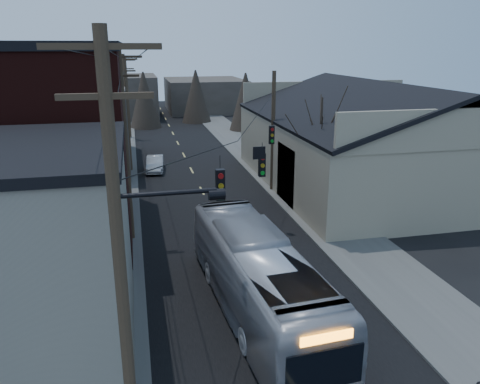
# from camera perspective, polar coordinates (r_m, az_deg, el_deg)

# --- Properties ---
(road_surface) EXTENTS (9.00, 110.00, 0.02)m
(road_surface) POSITION_cam_1_polar(r_m,az_deg,el_deg) (37.95, -5.54, 1.89)
(road_surface) COLOR black
(road_surface) RESTS_ON ground
(sidewalk_left) EXTENTS (4.00, 110.00, 0.12)m
(sidewalk_left) POSITION_cam_1_polar(r_m,az_deg,el_deg) (37.72, -15.38, 1.32)
(sidewalk_left) COLOR #474744
(sidewalk_left) RESTS_ON ground
(sidewalk_right) EXTENTS (4.00, 110.00, 0.12)m
(sidewalk_right) POSITION_cam_1_polar(r_m,az_deg,el_deg) (39.24, 3.91, 2.53)
(sidewalk_right) COLOR #474744
(sidewalk_right) RESTS_ON ground
(building_clapboard) EXTENTS (8.00, 8.00, 7.00)m
(building_clapboard) POSITION_cam_1_polar(r_m,az_deg,el_deg) (17.26, -27.00, -7.13)
(building_clapboard) COLOR slate
(building_clapboard) RESTS_ON ground
(building_brick) EXTENTS (10.00, 12.00, 10.00)m
(building_brick) POSITION_cam_1_polar(r_m,az_deg,el_deg) (27.35, -24.26, 5.10)
(building_brick) COLOR black
(building_brick) RESTS_ON ground
(building_left_far) EXTENTS (9.00, 14.00, 7.00)m
(building_left_far) POSITION_cam_1_polar(r_m,az_deg,el_deg) (43.11, -19.49, 7.60)
(building_left_far) COLOR #37322C
(building_left_far) RESTS_ON ground
(warehouse) EXTENTS (16.16, 20.60, 7.73)m
(warehouse) POSITION_cam_1_polar(r_m,az_deg,el_deg) (36.63, 16.11, 5.04)
(warehouse) COLOR gray
(warehouse) RESTS_ON ground
(building_far_left) EXTENTS (10.00, 12.00, 6.00)m
(building_far_left) POSITION_cam_1_polar(r_m,az_deg,el_deg) (71.67, -14.23, 11.20)
(building_far_left) COLOR #37322C
(building_far_left) RESTS_ON ground
(building_far_right) EXTENTS (12.00, 14.00, 5.00)m
(building_far_right) POSITION_cam_1_polar(r_m,az_deg,el_deg) (77.54, -4.32, 11.73)
(building_far_right) COLOR #37322C
(building_far_right) RESTS_ON ground
(bare_tree) EXTENTS (0.40, 0.40, 7.20)m
(bare_tree) POSITION_cam_1_polar(r_m,az_deg,el_deg) (29.25, 9.66, 4.30)
(bare_tree) COLOR black
(bare_tree) RESTS_ON ground
(utility_lines) EXTENTS (11.24, 45.28, 10.50)m
(utility_lines) POSITION_cam_1_polar(r_m,az_deg,el_deg) (30.91, -10.15, 7.53)
(utility_lines) COLOR #382B1E
(utility_lines) RESTS_ON ground
(bus) EXTENTS (3.47, 11.61, 3.19)m
(bus) POSITION_cam_1_polar(r_m,az_deg,el_deg) (18.27, 2.20, -10.38)
(bus) COLOR #9FA2AB
(bus) RESTS_ON ground
(parked_car) EXTENTS (1.66, 3.96, 1.27)m
(parked_car) POSITION_cam_1_polar(r_m,az_deg,el_deg) (39.96, -10.31, 3.41)
(parked_car) COLOR #A9ACB1
(parked_car) RESTS_ON ground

